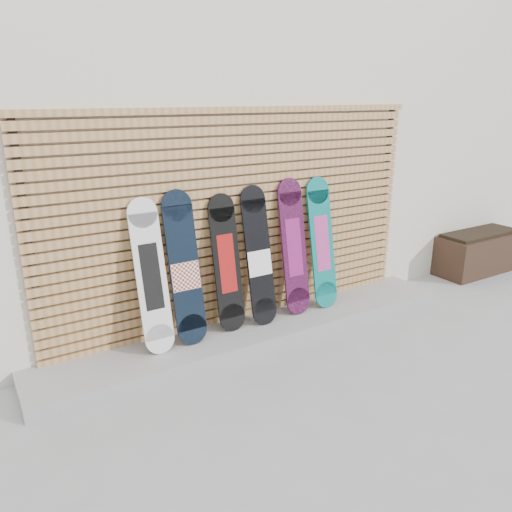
# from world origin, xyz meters

# --- Properties ---
(ground) EXTENTS (80.00, 80.00, 0.00)m
(ground) POSITION_xyz_m (0.00, 0.00, 0.00)
(ground) COLOR gray
(ground) RESTS_ON ground
(building) EXTENTS (12.00, 5.00, 3.60)m
(building) POSITION_xyz_m (0.50, 3.50, 1.80)
(building) COLOR beige
(building) RESTS_ON ground
(concrete_step) EXTENTS (4.60, 0.70, 0.12)m
(concrete_step) POSITION_xyz_m (-0.15, 0.68, 0.06)
(concrete_step) COLOR gray
(concrete_step) RESTS_ON ground
(slat_wall) EXTENTS (4.26, 0.08, 2.29)m
(slat_wall) POSITION_xyz_m (-0.15, 0.97, 1.21)
(slat_wall) COLOR #AA7A47
(slat_wall) RESTS_ON ground
(planter_box) EXTENTS (1.30, 0.54, 0.59)m
(planter_box) POSITION_xyz_m (3.54, 0.75, 0.29)
(planter_box) COLOR black
(planter_box) RESTS_ON ground
(snowboard_0) EXTENTS (0.28, 0.32, 1.42)m
(snowboard_0) POSITION_xyz_m (-1.22, 0.78, 0.83)
(snowboard_0) COLOR white
(snowboard_0) RESTS_ON concrete_step
(snowboard_1) EXTENTS (0.30, 0.32, 1.46)m
(snowboard_1) POSITION_xyz_m (-0.89, 0.78, 0.84)
(snowboard_1) COLOR black
(snowboard_1) RESTS_ON concrete_step
(snowboard_2) EXTENTS (0.28, 0.26, 1.38)m
(snowboard_2) POSITION_xyz_m (-0.43, 0.81, 0.81)
(snowboard_2) COLOR black
(snowboard_2) RESTS_ON concrete_step
(snowboard_3) EXTENTS (0.29, 0.31, 1.42)m
(snowboard_3) POSITION_xyz_m (-0.07, 0.79, 0.82)
(snowboard_3) COLOR black
(snowboard_3) RESTS_ON concrete_step
(snowboard_4) EXTENTS (0.30, 0.29, 1.46)m
(snowboard_4) POSITION_xyz_m (0.38, 0.80, 0.85)
(snowboard_4) COLOR black
(snowboard_4) RESTS_ON concrete_step
(snowboard_5) EXTENTS (0.30, 0.30, 1.44)m
(snowboard_5) POSITION_xyz_m (0.75, 0.79, 0.84)
(snowboard_5) COLOR #0B6E6C
(snowboard_5) RESTS_ON concrete_step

